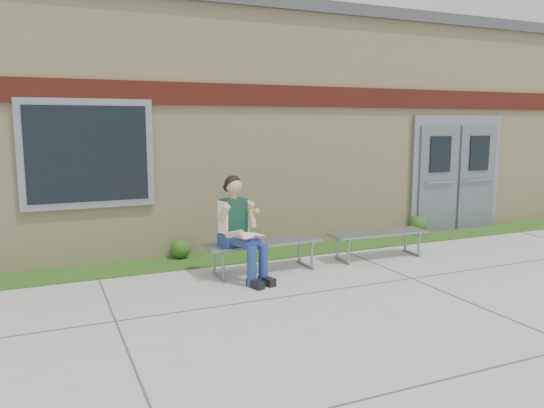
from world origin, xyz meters
name	(u,v)px	position (x,y,z in m)	size (l,w,h in m)	color
ground	(372,299)	(0.00, 0.00, 0.00)	(80.00, 80.00, 0.00)	#9E9E99
grass_strip	(283,252)	(0.00, 2.60, 0.01)	(16.00, 0.80, 0.02)	#225115
school_building	(218,125)	(0.00, 5.99, 2.10)	(16.20, 6.22, 4.20)	beige
bench_left	(264,248)	(-0.75, 1.66, 0.35)	(1.74, 0.52, 0.45)	gray
bench_right	(378,238)	(1.25, 1.66, 0.33)	(1.64, 0.52, 0.42)	gray
girl	(240,227)	(-1.19, 1.45, 0.74)	(0.61, 0.93, 1.44)	navy
shrub_mid	(181,248)	(-1.68, 2.85, 0.18)	(0.32, 0.32, 0.32)	#225115
shrub_east	(418,225)	(3.01, 2.85, 0.19)	(0.34, 0.34, 0.34)	#225115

